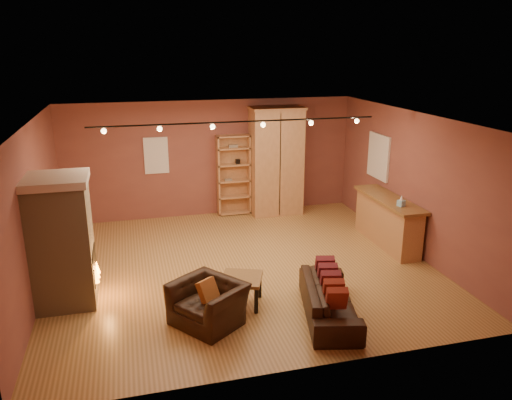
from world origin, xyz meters
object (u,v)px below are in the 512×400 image
object	(u,v)px
fireplace	(62,241)
armoire	(276,161)
bar_counter	(387,221)
coffee_table	(242,281)
bookcase	(233,174)
armchair	(208,297)
loveseat	(330,293)

from	to	relation	value
fireplace	armoire	bearing A→B (deg)	37.46
fireplace	armoire	xyz separation A→B (m)	(4.59, 3.51, 0.26)
bar_counter	coffee_table	bearing A→B (deg)	-153.90
bookcase	armchair	bearing A→B (deg)	-106.36
armchair	bar_counter	bearing A→B (deg)	80.50
bookcase	armchair	world-z (taller)	bookcase
armoire	armchair	world-z (taller)	armoire
fireplace	coffee_table	distance (m)	2.90
bookcase	bar_counter	world-z (taller)	bookcase
coffee_table	loveseat	bearing A→B (deg)	-29.71
fireplace	loveseat	bearing A→B (deg)	-20.74
armchair	armoire	bearing A→B (deg)	115.29
fireplace	armchair	bearing A→B (deg)	-30.28
bookcase	coffee_table	xyz separation A→B (m)	(-0.84, -4.54, -0.60)
fireplace	bar_counter	bearing A→B (deg)	8.50
armchair	coffee_table	xyz separation A→B (m)	(0.62, 0.43, -0.03)
bookcase	armoire	distance (m)	1.10
bookcase	coffee_table	distance (m)	4.66
fireplace	armoire	distance (m)	5.78
fireplace	loveseat	world-z (taller)	fireplace
bar_counter	coffee_table	size ratio (longest dim) A/B	2.61
armoire	armchair	size ratio (longest dim) A/B	2.22
armchair	fireplace	bearing A→B (deg)	-157.32
loveseat	coffee_table	bearing A→B (deg)	73.62
fireplace	loveseat	xyz separation A→B (m)	(3.94, -1.49, -0.68)
fireplace	coffee_table	world-z (taller)	fireplace
coffee_table	armchair	bearing A→B (deg)	-144.96
bookcase	bar_counter	xyz separation A→B (m)	(2.68, -2.81, -0.49)
bookcase	loveseat	world-z (taller)	bookcase
bookcase	armchair	size ratio (longest dim) A/B	1.66
armoire	loveseat	bearing A→B (deg)	-97.38
armoire	coffee_table	size ratio (longest dim) A/B	3.24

